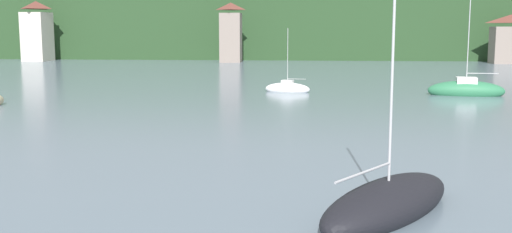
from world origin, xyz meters
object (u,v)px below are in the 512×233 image
object	(u,v)px
shore_building_central	(510,40)
sailboat_mid_7	(388,203)
sailboat_far_3	(287,89)
shore_building_west	(37,32)
sailboat_far_4	(466,90)
shore_building_westcentral	(231,33)

from	to	relation	value
shore_building_central	sailboat_mid_7	size ratio (longest dim) A/B	0.93
shore_building_central	sailboat_far_3	size ratio (longest dim) A/B	1.31
shore_building_west	sailboat_far_4	world-z (taller)	shore_building_west
sailboat_far_3	sailboat_mid_7	size ratio (longest dim) A/B	0.71
sailboat_far_4	sailboat_mid_7	bearing A→B (deg)	79.45
shore_building_west	sailboat_far_3	world-z (taller)	shore_building_west
shore_building_central	sailboat_far_3	bearing A→B (deg)	-125.76
shore_building_west	shore_building_central	distance (m)	80.04
shore_building_westcentral	shore_building_central	size ratio (longest dim) A/B	1.26
shore_building_westcentral	sailboat_mid_7	xyz separation A→B (m)	(15.86, -83.77, -4.52)
shore_building_westcentral	shore_building_central	bearing A→B (deg)	0.17
shore_building_westcentral	sailboat_far_3	bearing A→B (deg)	-76.55
shore_building_west	shore_building_central	world-z (taller)	shore_building_west
shore_building_central	sailboat_far_4	world-z (taller)	sailboat_far_4
shore_building_west	sailboat_far_4	size ratio (longest dim) A/B	1.04
sailboat_far_3	sailboat_far_4	xyz separation A→B (m)	(15.43, -1.48, 0.15)
shore_building_west	sailboat_mid_7	world-z (taller)	shore_building_west
shore_building_central	sailboat_mid_7	distance (m)	89.14
shore_building_central	shore_building_westcentral	bearing A→B (deg)	-179.83
shore_building_central	sailboat_far_3	distance (m)	58.90
sailboat_mid_7	sailboat_far_3	bearing A→B (deg)	41.32
shore_building_west	sailboat_mid_7	xyz separation A→B (m)	(50.16, -84.56, -4.71)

